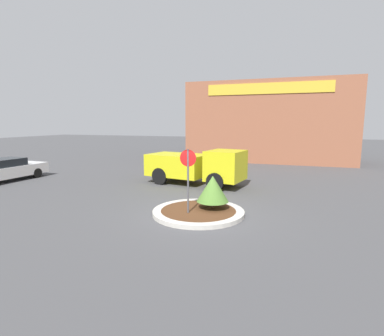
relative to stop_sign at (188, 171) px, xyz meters
name	(u,v)px	position (x,y,z in m)	size (l,w,h in m)	color
ground_plane	(198,214)	(0.27, 0.44, -1.75)	(120.00, 120.00, 0.00)	#474749
traffic_island	(198,212)	(0.27, 0.44, -1.67)	(3.57, 3.57, 0.16)	#BCB7AD
stop_sign	(188,171)	(0.00, 0.00, 0.00)	(0.63, 0.07, 2.57)	#4C4C51
island_shrub	(213,189)	(0.72, 0.87, -0.79)	(1.27, 1.27, 1.31)	brown
utility_truck	(196,166)	(-1.58, 5.74, -0.65)	(5.91, 3.03, 2.04)	gold
storefront_building	(269,122)	(1.39, 18.73, 1.82)	(14.50, 6.07, 7.13)	#93563D
parked_sedan_white	(5,170)	(-12.85, 2.98, -1.05)	(2.02, 4.80, 1.38)	silver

